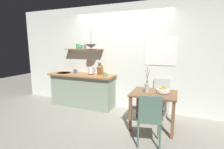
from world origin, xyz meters
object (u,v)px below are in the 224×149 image
object	(u,v)px
dining_chair_near	(149,117)
coffee_mug_by_sink	(75,71)
knife_block	(100,70)
fruit_bowl	(163,90)
dining_table	(154,99)
dining_chair_far	(160,95)
pendant_lamp	(91,46)
electric_kettle	(91,71)
twig_vase	(147,88)
coffee_mug_spare	(105,74)

from	to	relation	value
dining_chair_near	coffee_mug_by_sink	world-z (taller)	coffee_mug_by_sink
knife_block	fruit_bowl	bearing A→B (deg)	-19.03
dining_table	knife_block	world-z (taller)	knife_block
dining_chair_far	coffee_mug_by_sink	xyz separation A→B (m)	(-2.32, -0.05, 0.45)
dining_chair_near	knife_block	xyz separation A→B (m)	(-1.53, 1.33, 0.52)
knife_block	pendant_lamp	xyz separation A→B (m)	(-0.19, -0.11, 0.62)
dining_chair_near	electric_kettle	size ratio (longest dim) A/B	3.75
electric_kettle	dining_chair_far	bearing A→B (deg)	2.96
twig_vase	knife_block	size ratio (longest dim) A/B	1.62
dining_chair_near	knife_block	world-z (taller)	knife_block
dining_table	dining_chair_far	size ratio (longest dim) A/B	0.99
fruit_bowl	coffee_mug_by_sink	distance (m)	2.48
dining_chair_far	electric_kettle	world-z (taller)	electric_kettle
dining_chair_near	twig_vase	bearing A→B (deg)	104.56
coffee_mug_by_sink	coffee_mug_spare	xyz separation A→B (m)	(0.98, -0.14, -0.01)
coffee_mug_by_sink	pendant_lamp	xyz separation A→B (m)	(0.56, -0.08, 0.69)
dining_chair_far	knife_block	xyz separation A→B (m)	(-1.56, -0.02, 0.52)
coffee_mug_spare	fruit_bowl	bearing A→B (deg)	-15.48
dining_chair_near	pendant_lamp	size ratio (longest dim) A/B	1.89
knife_block	electric_kettle	bearing A→B (deg)	-163.38
fruit_bowl	dining_table	bearing A→B (deg)	-163.04
knife_block	coffee_mug_spare	world-z (taller)	knife_block
knife_block	coffee_mug_by_sink	size ratio (longest dim) A/B	2.41
fruit_bowl	coffee_mug_spare	world-z (taller)	coffee_mug_spare
dining_chair_far	knife_block	bearing A→B (deg)	-179.19
dining_chair_near	twig_vase	size ratio (longest dim) A/B	1.72
twig_vase	knife_block	bearing A→B (deg)	153.82
electric_kettle	dining_table	bearing A→B (deg)	-17.70
knife_block	pendant_lamp	distance (m)	0.66
coffee_mug_spare	pendant_lamp	bearing A→B (deg)	171.40
dining_chair_near	electric_kettle	world-z (taller)	electric_kettle
dining_table	pendant_lamp	size ratio (longest dim) A/B	1.86
knife_block	coffee_mug_by_sink	bearing A→B (deg)	-177.65
dining_table	coffee_mug_spare	size ratio (longest dim) A/B	6.56
pendant_lamp	dining_table	bearing A→B (deg)	-16.87
coffee_mug_by_sink	fruit_bowl	bearing A→B (deg)	-12.62
dining_table	knife_block	size ratio (longest dim) A/B	2.74
twig_vase	coffee_mug_by_sink	size ratio (longest dim) A/B	3.91
twig_vase	electric_kettle	world-z (taller)	twig_vase
pendant_lamp	fruit_bowl	bearing A→B (deg)	-13.97
twig_vase	coffee_mug_spare	xyz separation A→B (m)	(-1.13, 0.49, 0.11)
fruit_bowl	coffee_mug_by_sink	bearing A→B (deg)	167.38
fruit_bowl	knife_block	bearing A→B (deg)	160.97
twig_vase	coffee_mug_spare	distance (m)	1.24
pendant_lamp	twig_vase	bearing A→B (deg)	-19.71
knife_block	coffee_mug_by_sink	world-z (taller)	knife_block
fruit_bowl	twig_vase	xyz separation A→B (m)	(-0.30, -0.10, 0.05)
dining_chair_far	twig_vase	distance (m)	0.79
coffee_mug_by_sink	dining_chair_far	bearing A→B (deg)	1.31
dining_chair_far	fruit_bowl	bearing A→B (deg)	-80.76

